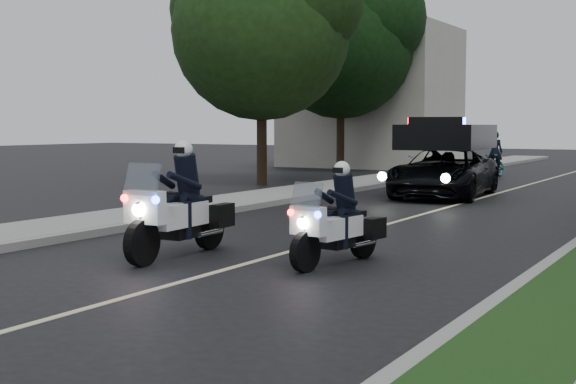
# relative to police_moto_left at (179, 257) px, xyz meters

# --- Properties ---
(ground) EXTENTS (120.00, 120.00, 0.00)m
(ground) POSITION_rel_police_moto_left_xyz_m (1.28, 0.68, 0.00)
(ground) COLOR black
(ground) RESTS_ON ground
(curb_left) EXTENTS (0.20, 60.00, 0.15)m
(curb_left) POSITION_rel_police_moto_left_xyz_m (-2.82, 10.68, 0.07)
(curb_left) COLOR gray
(curb_left) RESTS_ON ground
(sidewalk_left) EXTENTS (2.00, 60.00, 0.16)m
(sidewalk_left) POSITION_rel_police_moto_left_xyz_m (-3.92, 10.68, 0.08)
(sidewalk_left) COLOR gray
(sidewalk_left) RESTS_ON ground
(building_far) EXTENTS (8.00, 6.00, 7.00)m
(building_far) POSITION_rel_police_moto_left_xyz_m (-8.72, 26.68, 3.50)
(building_far) COLOR #A8A396
(building_far) RESTS_ON ground
(lane_marking) EXTENTS (0.12, 50.00, 0.01)m
(lane_marking) POSITION_rel_police_moto_left_xyz_m (1.28, 10.68, 0.00)
(lane_marking) COLOR #BFB78C
(lane_marking) RESTS_ON ground
(police_moto_left) EXTENTS (0.89, 2.25, 1.88)m
(police_moto_left) POSITION_rel_police_moto_left_xyz_m (0.00, 0.00, 0.00)
(police_moto_left) COLOR white
(police_moto_left) RESTS_ON ground
(police_moto_right) EXTENTS (0.90, 1.92, 1.57)m
(police_moto_right) POSITION_rel_police_moto_left_xyz_m (2.49, 0.67, 0.00)
(police_moto_right) COLOR white
(police_moto_right) RESTS_ON ground
(police_suv) EXTENTS (2.84, 5.35, 2.51)m
(police_suv) POSITION_rel_police_moto_left_xyz_m (0.21, 12.15, 0.00)
(police_suv) COLOR black
(police_suv) RESTS_ON ground
(bicycle) EXTENTS (0.85, 1.88, 0.95)m
(bicycle) POSITION_rel_police_moto_left_xyz_m (-0.86, 21.45, 0.00)
(bicycle) COLOR black
(bicycle) RESTS_ON ground
(cyclist) EXTENTS (0.65, 0.48, 1.67)m
(cyclist) POSITION_rel_police_moto_left_xyz_m (-0.86, 21.45, 0.00)
(cyclist) COLOR black
(cyclist) RESTS_ON ground
(tree_left_near) EXTENTS (7.27, 7.27, 10.53)m
(tree_left_near) POSITION_rel_police_moto_left_xyz_m (-6.95, 13.44, 0.00)
(tree_left_near) COLOR #1C3C14
(tree_left_near) RESTS_ON ground
(tree_left_far) EXTENTS (8.30, 8.30, 11.16)m
(tree_left_far) POSITION_rel_police_moto_left_xyz_m (-8.30, 22.36, 0.00)
(tree_left_far) COLOR black
(tree_left_far) RESTS_ON ground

